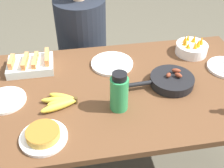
% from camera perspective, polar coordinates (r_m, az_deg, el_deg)
% --- Properties ---
extents(ground_plane, '(14.00, 14.00, 0.00)m').
position_cam_1_polar(ground_plane, '(2.07, -0.00, -16.48)').
color(ground_plane, '#565142').
extents(dining_table, '(1.70, 0.90, 0.72)m').
position_cam_1_polar(dining_table, '(1.60, -0.00, -3.38)').
color(dining_table, brown).
rests_on(dining_table, ground_plane).
extents(banana_bunch, '(0.20, 0.16, 0.04)m').
position_cam_1_polar(banana_bunch, '(1.45, -10.32, -3.57)').
color(banana_bunch, gold).
rests_on(banana_bunch, dining_table).
extents(melon_tray, '(0.27, 0.19, 0.09)m').
position_cam_1_polar(melon_tray, '(1.73, -16.18, 3.83)').
color(melon_tray, silver).
rests_on(melon_tray, dining_table).
extents(skillet, '(0.41, 0.24, 0.08)m').
position_cam_1_polar(skillet, '(1.58, 11.87, 0.67)').
color(skillet, black).
rests_on(skillet, dining_table).
extents(frittata_plate_center, '(0.21, 0.21, 0.05)m').
position_cam_1_polar(frittata_plate_center, '(1.30, -13.78, -10.11)').
color(frittata_plate_center, white).
rests_on(frittata_plate_center, dining_table).
extents(empty_plate_near_front, '(0.21, 0.21, 0.02)m').
position_cam_1_polar(empty_plate_near_front, '(1.55, -20.83, -3.08)').
color(empty_plate_near_front, white).
rests_on(empty_plate_near_front, dining_table).
extents(empty_plate_far_left, '(0.26, 0.26, 0.02)m').
position_cam_1_polar(empty_plate_far_left, '(1.71, 0.01, 4.18)').
color(empty_plate_far_left, white).
rests_on(empty_plate_far_left, dining_table).
extents(fruit_bowl_mango, '(0.20, 0.20, 0.12)m').
position_cam_1_polar(fruit_bowl_mango, '(1.88, 15.86, 7.07)').
color(fruit_bowl_mango, white).
rests_on(fruit_bowl_mango, dining_table).
extents(water_bottle, '(0.09, 0.09, 0.21)m').
position_cam_1_polar(water_bottle, '(1.36, 1.46, -1.67)').
color(water_bottle, '#2D9351').
rests_on(water_bottle, dining_table).
extents(person_figure, '(0.40, 0.40, 1.20)m').
position_cam_1_polar(person_figure, '(2.22, -5.85, 5.26)').
color(person_figure, black).
rests_on(person_figure, ground_plane).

